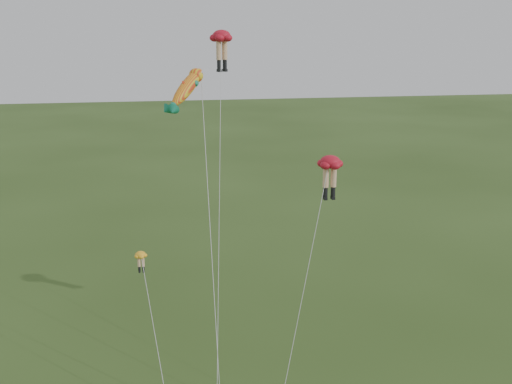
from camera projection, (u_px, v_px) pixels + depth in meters
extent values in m
ellipsoid|color=red|center=(222.00, 36.00, 39.09)|extent=(2.27, 2.27, 0.83)
cylinder|color=#E9B389|center=(219.00, 51.00, 39.20)|extent=(0.37, 0.37, 1.26)
cylinder|color=black|center=(219.00, 65.00, 39.45)|extent=(0.29, 0.29, 0.63)
cube|color=black|center=(219.00, 71.00, 39.56)|extent=(0.37, 0.42, 0.18)
cylinder|color=#E9B389|center=(225.00, 50.00, 39.52)|extent=(0.37, 0.37, 1.26)
cylinder|color=black|center=(225.00, 64.00, 39.77)|extent=(0.29, 0.29, 0.63)
cube|color=black|center=(225.00, 70.00, 39.88)|extent=(0.37, 0.42, 0.18)
cylinder|color=silver|center=(219.00, 196.00, 35.71)|extent=(2.05, 12.30, 20.12)
ellipsoid|color=red|center=(330.00, 162.00, 35.06)|extent=(1.70, 1.70, 0.82)
cylinder|color=#E9B389|center=(326.00, 177.00, 35.27)|extent=(0.37, 0.37, 1.26)
cylinder|color=black|center=(325.00, 192.00, 35.53)|extent=(0.29, 0.29, 0.63)
cube|color=black|center=(325.00, 198.00, 35.64)|extent=(0.22, 0.37, 0.18)
cylinder|color=#E9B389|center=(334.00, 177.00, 35.37)|extent=(0.37, 0.37, 1.26)
cylinder|color=black|center=(333.00, 192.00, 35.63)|extent=(0.29, 0.29, 0.63)
cube|color=black|center=(333.00, 198.00, 35.74)|extent=(0.22, 0.37, 0.18)
cylinder|color=silver|center=(307.00, 275.00, 33.09)|extent=(4.53, 6.77, 12.67)
ellipsoid|color=yellow|center=(141.00, 254.00, 33.66)|extent=(0.86, 0.86, 0.39)
cylinder|color=#E9B389|center=(139.00, 262.00, 33.78)|extent=(0.17, 0.17, 0.60)
cylinder|color=black|center=(139.00, 269.00, 33.90)|extent=(0.14, 0.14, 0.30)
cube|color=black|center=(140.00, 272.00, 33.95)|extent=(0.11, 0.18, 0.09)
cylinder|color=#E9B389|center=(143.00, 262.00, 33.79)|extent=(0.17, 0.17, 0.60)
cylinder|color=black|center=(143.00, 269.00, 33.92)|extent=(0.14, 0.14, 0.30)
cube|color=black|center=(144.00, 272.00, 33.97)|extent=(0.11, 0.18, 0.09)
cylinder|color=silver|center=(155.00, 332.00, 31.91)|extent=(1.30, 5.95, 7.49)
ellipsoid|color=yellow|center=(187.00, 87.00, 32.95)|extent=(2.78, 3.19, 2.60)
sphere|color=yellow|center=(187.00, 87.00, 32.95)|extent=(1.48, 1.53, 1.24)
cone|color=#137D59|center=(187.00, 87.00, 32.95)|extent=(1.25, 1.32, 1.22)
cone|color=#137D59|center=(187.00, 87.00, 32.95)|extent=(1.25, 1.32, 1.22)
cone|color=#137D59|center=(187.00, 87.00, 32.95)|extent=(0.71, 0.75, 0.68)
cone|color=#137D59|center=(187.00, 87.00, 32.95)|extent=(0.71, 0.75, 0.68)
cone|color=red|center=(187.00, 87.00, 32.95)|extent=(0.74, 0.78, 0.66)
cylinder|color=silver|center=(204.00, 248.00, 31.47)|extent=(0.82, 8.10, 16.91)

